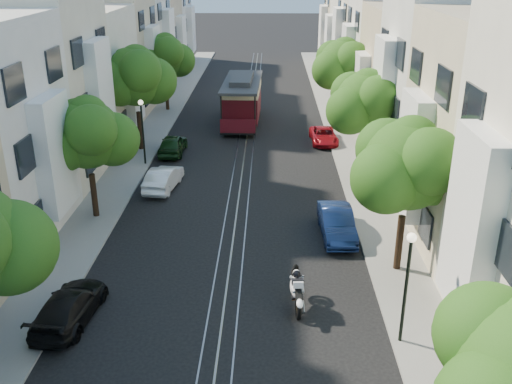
# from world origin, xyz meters

# --- Properties ---
(ground) EXTENTS (200.00, 200.00, 0.00)m
(ground) POSITION_xyz_m (0.00, 28.00, 0.00)
(ground) COLOR black
(ground) RESTS_ON ground
(sidewalk_east) EXTENTS (2.50, 80.00, 0.12)m
(sidewalk_east) POSITION_xyz_m (7.25, 28.00, 0.06)
(sidewalk_east) COLOR gray
(sidewalk_east) RESTS_ON ground
(sidewalk_west) EXTENTS (2.50, 80.00, 0.12)m
(sidewalk_west) POSITION_xyz_m (-7.25, 28.00, 0.06)
(sidewalk_west) COLOR gray
(sidewalk_west) RESTS_ON ground
(rail_left) EXTENTS (0.06, 80.00, 0.02)m
(rail_left) POSITION_xyz_m (-0.55, 28.00, 0.01)
(rail_left) COLOR gray
(rail_left) RESTS_ON ground
(rail_slot) EXTENTS (0.06, 80.00, 0.02)m
(rail_slot) POSITION_xyz_m (0.00, 28.00, 0.01)
(rail_slot) COLOR gray
(rail_slot) RESTS_ON ground
(rail_right) EXTENTS (0.06, 80.00, 0.02)m
(rail_right) POSITION_xyz_m (0.55, 28.00, 0.01)
(rail_right) COLOR gray
(rail_right) RESTS_ON ground
(lane_line) EXTENTS (0.08, 80.00, 0.01)m
(lane_line) POSITION_xyz_m (0.00, 28.00, 0.00)
(lane_line) COLOR tan
(lane_line) RESTS_ON ground
(townhouses_east) EXTENTS (7.75, 72.00, 12.00)m
(townhouses_east) POSITION_xyz_m (11.87, 27.91, 5.18)
(townhouses_east) COLOR beige
(townhouses_east) RESTS_ON ground
(townhouses_west) EXTENTS (7.75, 72.00, 11.76)m
(townhouses_west) POSITION_xyz_m (-11.87, 27.91, 5.08)
(townhouses_west) COLOR silver
(townhouses_west) RESTS_ON ground
(tree_e_b) EXTENTS (4.93, 4.08, 6.68)m
(tree_e_b) POSITION_xyz_m (7.26, 8.98, 4.73)
(tree_e_b) COLOR black
(tree_e_b) RESTS_ON ground
(tree_e_c) EXTENTS (4.84, 3.99, 6.52)m
(tree_e_c) POSITION_xyz_m (7.26, 19.98, 4.60)
(tree_e_c) COLOR black
(tree_e_c) RESTS_ON ground
(tree_e_d) EXTENTS (5.01, 4.16, 6.85)m
(tree_e_d) POSITION_xyz_m (7.26, 30.98, 4.87)
(tree_e_d) COLOR black
(tree_e_d) RESTS_ON ground
(tree_w_b) EXTENTS (4.72, 3.87, 6.27)m
(tree_w_b) POSITION_xyz_m (-7.14, 13.98, 4.40)
(tree_w_b) COLOR black
(tree_w_b) RESTS_ON ground
(tree_w_c) EXTENTS (5.13, 4.28, 7.09)m
(tree_w_c) POSITION_xyz_m (-7.14, 24.98, 5.07)
(tree_w_c) COLOR black
(tree_w_c) RESTS_ON ground
(tree_w_d) EXTENTS (4.84, 3.99, 6.52)m
(tree_w_d) POSITION_xyz_m (-7.14, 35.98, 4.60)
(tree_w_d) COLOR black
(tree_w_d) RESTS_ON ground
(lamp_east) EXTENTS (0.32, 0.32, 4.16)m
(lamp_east) POSITION_xyz_m (6.30, 4.00, 2.85)
(lamp_east) COLOR black
(lamp_east) RESTS_ON ground
(lamp_west) EXTENTS (0.32, 0.32, 4.16)m
(lamp_west) POSITION_xyz_m (-6.30, 22.00, 2.85)
(lamp_west) COLOR black
(lamp_west) RESTS_ON ground
(sportbike_rider) EXTENTS (0.58, 2.33, 1.60)m
(sportbike_rider) POSITION_xyz_m (2.78, 6.11, 0.85)
(sportbike_rider) COLOR black
(sportbike_rider) RESTS_ON ground
(cable_car) EXTENTS (3.07, 9.08, 3.46)m
(cable_car) POSITION_xyz_m (-0.50, 32.19, 2.05)
(cable_car) COLOR black
(cable_car) RESTS_ON ground
(parked_car_e_mid) EXTENTS (1.61, 4.23, 1.38)m
(parked_car_e_mid) POSITION_xyz_m (4.95, 12.19, 0.69)
(parked_car_e_mid) COLOR #0D1B43
(parked_car_e_mid) RESTS_ON ground
(parked_car_e_far) EXTENTS (1.95, 3.95, 1.08)m
(parked_car_e_far) POSITION_xyz_m (5.60, 27.04, 0.54)
(parked_car_e_far) COLOR maroon
(parked_car_e_far) RESTS_ON ground
(parked_car_w_near) EXTENTS (2.09, 4.36, 1.22)m
(parked_car_w_near) POSITION_xyz_m (-5.60, 5.04, 0.61)
(parked_car_w_near) COLOR black
(parked_car_w_near) RESTS_ON ground
(parked_car_w_mid) EXTENTS (1.86, 4.05, 1.29)m
(parked_car_w_mid) POSITION_xyz_m (-4.40, 18.03, 0.64)
(parked_car_w_mid) COLOR white
(parked_car_w_mid) RESTS_ON ground
(parked_car_w_far) EXTENTS (1.65, 3.97, 1.34)m
(parked_car_w_far) POSITION_xyz_m (-4.88, 24.32, 0.67)
(parked_car_w_far) COLOR black
(parked_car_w_far) RESTS_ON ground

